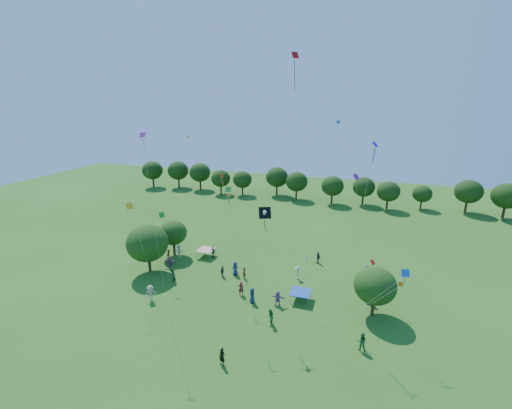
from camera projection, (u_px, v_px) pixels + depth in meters
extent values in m
plane|color=#32681F|center=(200.00, 393.00, 26.05)|extent=(160.00, 160.00, 0.00)
cylinder|color=#422B19|center=(150.00, 265.00, 44.29)|extent=(0.37, 0.37, 1.81)
ellipsoid|color=#224914|center=(147.00, 243.00, 43.37)|extent=(5.26, 5.26, 4.74)
cylinder|color=#422B19|center=(174.00, 249.00, 49.17)|extent=(0.37, 0.37, 1.79)
ellipsoid|color=#224914|center=(173.00, 233.00, 48.42)|extent=(3.91, 3.91, 3.51)
cylinder|color=#422B19|center=(373.00, 308.00, 35.37)|extent=(0.33, 0.33, 1.61)
ellipsoid|color=#224914|center=(375.00, 286.00, 34.61)|extent=(4.25, 4.25, 3.83)
cylinder|color=#422B19|center=(154.00, 183.00, 88.14)|extent=(0.44, 0.44, 2.15)
ellipsoid|color=#1A3910|center=(152.00, 170.00, 87.19)|extent=(5.17, 5.17, 4.65)
cylinder|color=#422B19|center=(179.00, 183.00, 87.73)|extent=(0.45, 0.45, 2.17)
ellipsoid|color=#1A3910|center=(178.00, 170.00, 86.77)|extent=(5.22, 5.22, 4.70)
cylinder|color=#422B19|center=(200.00, 185.00, 85.57)|extent=(0.44, 0.44, 2.15)
ellipsoid|color=#1A3910|center=(200.00, 172.00, 84.62)|extent=(5.17, 5.17, 4.65)
cylinder|color=#422B19|center=(221.00, 190.00, 81.60)|extent=(0.38, 0.38, 1.87)
ellipsoid|color=#1A3910|center=(221.00, 178.00, 80.77)|extent=(4.48, 4.48, 4.03)
cylinder|color=#422B19|center=(242.00, 191.00, 80.63)|extent=(0.38, 0.38, 1.84)
ellipsoid|color=#1A3910|center=(242.00, 180.00, 79.81)|extent=(4.42, 4.42, 3.98)
cylinder|color=#422B19|center=(277.00, 191.00, 80.49)|extent=(0.44, 0.44, 2.14)
ellipsoid|color=#1A3910|center=(277.00, 177.00, 79.55)|extent=(5.14, 5.14, 4.63)
cylinder|color=#422B19|center=(296.00, 195.00, 77.03)|extent=(0.42, 0.42, 2.03)
ellipsoid|color=#1A3910|center=(297.00, 182.00, 76.14)|extent=(4.86, 4.86, 4.37)
cylinder|color=#422B19|center=(332.00, 199.00, 73.68)|extent=(0.40, 0.40, 1.96)
ellipsoid|color=#1A3910|center=(333.00, 186.00, 72.82)|extent=(4.71, 4.71, 4.24)
cylinder|color=#422B19|center=(363.00, 200.00, 73.21)|extent=(0.39, 0.39, 1.91)
ellipsoid|color=#1A3910|center=(364.00, 187.00, 72.37)|extent=(4.59, 4.59, 4.13)
cylinder|color=#422B19|center=(387.00, 205.00, 69.82)|extent=(0.39, 0.39, 1.89)
ellipsoid|color=#1A3910|center=(388.00, 191.00, 68.99)|extent=(4.54, 4.54, 4.08)
cylinder|color=#422B19|center=(421.00, 205.00, 70.23)|extent=(0.33, 0.33, 1.58)
ellipsoid|color=#1A3910|center=(422.00, 194.00, 69.53)|extent=(3.80, 3.80, 3.42)
cylinder|color=#422B19|center=(466.00, 207.00, 67.95)|extent=(0.44, 0.44, 2.13)
ellipsoid|color=#1A3910|center=(469.00, 191.00, 67.01)|extent=(5.12, 5.12, 4.61)
cylinder|color=#422B19|center=(503.00, 213.00, 64.42)|extent=(0.45, 0.45, 2.18)
ellipsoid|color=#1A3910|center=(507.00, 196.00, 63.46)|extent=(5.24, 5.24, 4.72)
cube|color=#C13E16|center=(206.00, 250.00, 48.62)|extent=(2.20, 2.20, 0.08)
cylinder|color=#999999|center=(196.00, 255.00, 48.15)|extent=(0.05, 0.05, 1.10)
cylinder|color=#999999|center=(209.00, 257.00, 47.56)|extent=(0.05, 0.05, 1.10)
cylinder|color=#999999|center=(203.00, 249.00, 49.97)|extent=(0.05, 0.05, 1.10)
cylinder|color=#999999|center=(215.00, 251.00, 49.38)|extent=(0.05, 0.05, 1.10)
cube|color=#1946A5|center=(301.00, 292.00, 37.85)|extent=(2.20, 2.20, 0.08)
cylinder|color=#999999|center=(290.00, 299.00, 37.38)|extent=(0.05, 0.05, 1.10)
cylinder|color=#999999|center=(308.00, 302.00, 36.79)|extent=(0.05, 0.05, 1.10)
cylinder|color=#999999|center=(294.00, 290.00, 39.20)|extent=(0.05, 0.05, 1.10)
cylinder|color=#999999|center=(311.00, 293.00, 38.61)|extent=(0.05, 0.05, 1.10)
imported|color=black|center=(222.00, 357.00, 28.63)|extent=(0.68, 0.53, 1.61)
imported|color=navy|center=(252.00, 295.00, 37.53)|extent=(0.64, 0.95, 1.77)
imported|color=maroon|center=(241.00, 288.00, 39.03)|extent=(0.74, 0.66, 1.67)
imported|color=#2B6531|center=(362.00, 341.00, 30.34)|extent=(0.89, 0.50, 1.78)
imported|color=#BFA998|center=(150.00, 293.00, 37.90)|extent=(1.18, 1.28, 1.85)
imported|color=#433D35|center=(213.00, 252.00, 48.57)|extent=(0.92, 0.44, 1.54)
imported|color=#8E5282|center=(170.00, 262.00, 45.46)|extent=(1.60, 0.71, 1.67)
imported|color=#1A264B|center=(369.00, 297.00, 37.27)|extent=(0.91, 0.62, 1.68)
imported|color=maroon|center=(169.00, 256.00, 46.73)|extent=(0.51, 0.75, 1.94)
imported|color=#265A2F|center=(172.00, 275.00, 41.86)|extent=(0.75, 1.00, 1.80)
imported|color=beige|center=(179.00, 251.00, 48.38)|extent=(1.30, 1.16, 1.86)
imported|color=#413834|center=(318.00, 257.00, 46.71)|extent=(1.04, 1.00, 1.69)
imported|color=#9B5C9D|center=(366.00, 272.00, 42.59)|extent=(1.57, 1.69, 1.83)
imported|color=navy|center=(235.00, 268.00, 43.52)|extent=(0.93, 0.98, 1.79)
imported|color=maroon|center=(244.00, 273.00, 42.58)|extent=(0.67, 0.70, 1.59)
imported|color=#2B662D|center=(270.00, 317.00, 33.74)|extent=(0.63, 0.94, 1.75)
imported|color=beige|center=(297.00, 273.00, 42.54)|extent=(0.88, 1.19, 1.66)
imported|color=#38332D|center=(222.00, 271.00, 43.07)|extent=(0.48, 0.91, 1.48)
imported|color=#955897|center=(278.00, 298.00, 37.06)|extent=(1.60, 0.60, 1.70)
cube|color=black|center=(265.00, 213.00, 32.12)|extent=(1.30, 1.03, 0.98)
cube|color=black|center=(265.00, 226.00, 32.55)|extent=(0.15, 0.27, 1.18)
sphere|color=white|center=(265.00, 212.00, 32.04)|extent=(0.36, 0.36, 0.36)
cylinder|color=white|center=(265.00, 215.00, 32.12)|extent=(0.26, 0.50, 0.33)
cylinder|color=white|center=(265.00, 215.00, 32.12)|extent=(0.26, 0.50, 0.33)
cylinder|color=beige|center=(274.00, 263.00, 33.71)|extent=(1.84, 0.77, 9.49)
cube|color=red|center=(295.00, 55.00, 34.35)|extent=(0.79, 0.79, 0.64)
cube|color=red|center=(295.00, 76.00, 34.96)|extent=(0.06, 0.64, 2.94)
cylinder|color=beige|center=(256.00, 180.00, 36.03)|extent=(6.32, 6.25, 24.15)
cube|color=red|center=(373.00, 262.00, 36.40)|extent=(0.61, 0.67, 0.44)
cylinder|color=beige|center=(365.00, 282.00, 36.10)|extent=(1.13, 2.25, 3.35)
cube|color=#FF5B0D|center=(229.00, 194.00, 40.62)|extent=(0.40, 0.31, 0.28)
cube|color=#FF5B0D|center=(229.00, 201.00, 40.90)|extent=(0.19, 0.24, 1.12)
cylinder|color=beige|center=(234.00, 230.00, 42.63)|extent=(0.46, 1.54, 9.25)
cube|color=orange|center=(130.00, 206.00, 36.26)|extent=(0.73, 0.84, 0.57)
cylinder|color=beige|center=(141.00, 243.00, 38.89)|extent=(0.20, 2.64, 9.05)
cube|color=#177F23|center=(228.00, 189.00, 32.58)|extent=(0.59, 0.44, 0.43)
cube|color=#177F23|center=(229.00, 200.00, 32.92)|extent=(0.22, 0.28, 1.33)
cylinder|color=beige|center=(225.00, 249.00, 34.22)|extent=(0.72, 0.52, 11.73)
cube|color=blue|center=(406.00, 273.00, 29.00)|extent=(0.70, 0.41, 0.60)
cube|color=blue|center=(404.00, 281.00, 29.26)|extent=(0.14, 0.16, 0.64)
cylinder|color=beige|center=(371.00, 301.00, 30.55)|extent=(5.07, 0.27, 5.77)
cube|color=#9C1A98|center=(143.00, 135.00, 31.58)|extent=(0.58, 0.42, 0.42)
cube|color=#9C1A98|center=(144.00, 142.00, 31.83)|extent=(0.15, 0.17, 0.71)
cylinder|color=beige|center=(154.00, 220.00, 34.93)|extent=(0.43, 1.72, 16.81)
cube|color=silver|center=(307.00, 259.00, 35.51)|extent=(0.28, 0.48, 0.42)
cylinder|color=beige|center=(298.00, 286.00, 34.73)|extent=(1.07, 3.49, 4.13)
cube|color=#0A74A3|center=(338.00, 122.00, 42.35)|extent=(0.48, 0.40, 0.35)
cylinder|color=beige|center=(320.00, 194.00, 43.47)|extent=(3.02, 4.17, 17.35)
cube|color=#DA410C|center=(222.00, 176.00, 38.66)|extent=(0.47, 0.44, 0.38)
cube|color=#DA410C|center=(222.00, 181.00, 38.90)|extent=(0.08, 0.19, 0.80)
cylinder|color=beige|center=(233.00, 226.00, 40.41)|extent=(2.24, 0.71, 11.77)
cube|color=orange|center=(401.00, 284.00, 29.91)|extent=(0.42, 0.27, 0.35)
cylinder|color=beige|center=(370.00, 305.00, 31.13)|extent=(4.68, 0.39, 4.52)
cube|color=yellow|center=(188.00, 137.00, 47.44)|extent=(0.33, 0.48, 0.38)
cylinder|color=beige|center=(188.00, 194.00, 48.16)|extent=(0.76, 3.12, 15.05)
cube|color=#25931A|center=(162.00, 215.00, 41.16)|extent=(0.61, 0.74, 0.62)
cylinder|color=beige|center=(161.00, 243.00, 42.08)|extent=(0.54, 0.44, 6.60)
cube|color=#1511B0|center=(375.00, 144.00, 27.13)|extent=(0.53, 0.60, 0.37)
cube|color=#1511B0|center=(374.00, 155.00, 27.44)|extent=(0.15, 0.26, 1.14)
cylinder|color=beige|center=(355.00, 243.00, 29.66)|extent=(1.66, 0.41, 16.53)
cube|color=purple|center=(356.00, 177.00, 38.55)|extent=(0.78, 0.86, 0.58)
cylinder|color=beige|center=(359.00, 229.00, 39.72)|extent=(1.61, 0.81, 11.54)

